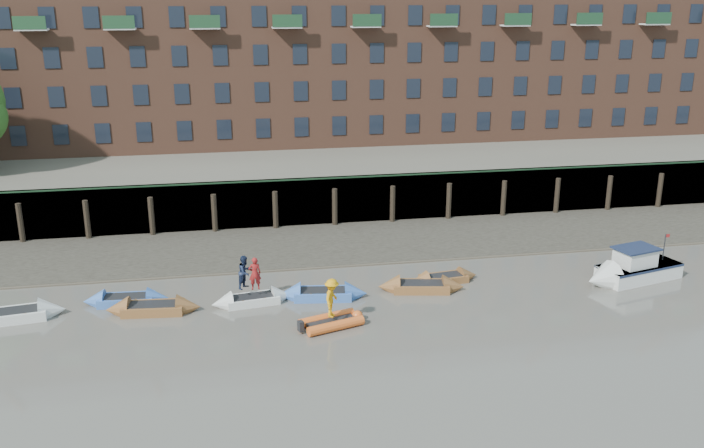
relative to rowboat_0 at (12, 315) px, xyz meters
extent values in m
plane|color=#605B53|center=(15.81, -9.68, -0.25)|extent=(220.00, 220.00, 0.00)
cube|color=#3D382F|center=(15.81, 8.32, -0.25)|extent=(110.00, 8.00, 0.50)
cube|color=#4C4336|center=(15.81, 4.92, -0.25)|extent=(110.00, 1.60, 0.10)
cube|color=#2D2A26|center=(15.81, 12.72, 1.35)|extent=(110.00, 0.80, 3.20)
cylinder|color=black|center=(-2.19, 12.07, 1.05)|extent=(0.36, 0.36, 2.60)
cylinder|color=black|center=(1.81, 12.07, 1.05)|extent=(0.36, 0.36, 2.60)
cylinder|color=black|center=(5.81, 12.07, 1.05)|extent=(0.36, 0.36, 2.60)
cylinder|color=black|center=(9.81, 12.07, 1.05)|extent=(0.36, 0.36, 2.60)
cylinder|color=black|center=(13.81, 12.07, 1.05)|extent=(0.36, 0.36, 2.60)
cylinder|color=black|center=(17.81, 12.07, 1.05)|extent=(0.36, 0.36, 2.60)
cylinder|color=black|center=(21.81, 12.07, 1.05)|extent=(0.36, 0.36, 2.60)
cylinder|color=black|center=(25.81, 12.07, 1.05)|extent=(0.36, 0.36, 2.60)
cylinder|color=black|center=(29.81, 12.07, 1.05)|extent=(0.36, 0.36, 2.60)
cylinder|color=black|center=(33.81, 12.07, 1.05)|extent=(0.36, 0.36, 2.60)
cylinder|color=black|center=(37.81, 12.07, 1.05)|extent=(0.36, 0.36, 2.60)
cylinder|color=black|center=(41.81, 12.07, 1.05)|extent=(0.36, 0.36, 2.60)
cube|color=#264C2D|center=(15.81, 12.42, 3.00)|extent=(110.00, 0.06, 0.10)
cube|color=#5E594D|center=(15.81, 26.32, 1.35)|extent=(110.00, 28.00, 3.20)
cube|color=brown|center=(15.81, 27.32, 8.95)|extent=(80.00, 10.00, 12.00)
cube|color=black|center=(-4.19, 22.30, 4.75)|extent=(1.10, 0.12, 1.50)
cube|color=black|center=(-1.19, 22.30, 4.75)|extent=(1.10, 0.12, 1.50)
cube|color=black|center=(1.81, 22.30, 4.75)|extent=(1.10, 0.12, 1.50)
cube|color=black|center=(4.81, 22.30, 4.75)|extent=(1.10, 0.12, 1.50)
cube|color=black|center=(7.81, 22.30, 4.75)|extent=(1.10, 0.12, 1.50)
cube|color=black|center=(10.81, 22.30, 4.75)|extent=(1.10, 0.12, 1.50)
cube|color=black|center=(13.81, 22.30, 4.75)|extent=(1.10, 0.12, 1.50)
cube|color=black|center=(16.81, 22.30, 4.75)|extent=(1.10, 0.12, 1.50)
cube|color=black|center=(19.81, 22.30, 4.75)|extent=(1.10, 0.12, 1.50)
cube|color=black|center=(22.81, 22.30, 4.75)|extent=(1.10, 0.12, 1.50)
cube|color=black|center=(25.81, 22.30, 4.75)|extent=(1.10, 0.12, 1.50)
cube|color=black|center=(28.81, 22.30, 4.75)|extent=(1.10, 0.12, 1.50)
cube|color=black|center=(31.81, 22.30, 4.75)|extent=(1.10, 0.12, 1.50)
cube|color=black|center=(34.81, 22.30, 4.75)|extent=(1.10, 0.12, 1.50)
cube|color=black|center=(37.81, 22.30, 4.75)|extent=(1.10, 0.12, 1.50)
cube|color=black|center=(40.81, 22.30, 4.75)|extent=(1.10, 0.12, 1.50)
cube|color=black|center=(43.81, 22.30, 4.75)|extent=(1.10, 0.12, 1.50)
cube|color=black|center=(46.81, 22.30, 4.75)|extent=(1.10, 0.12, 1.50)
cube|color=black|center=(49.81, 22.30, 4.75)|extent=(1.10, 0.12, 1.50)
cube|color=black|center=(-4.19, 22.30, 7.55)|extent=(1.10, 0.12, 1.50)
cube|color=black|center=(-1.19, 22.30, 7.55)|extent=(1.10, 0.12, 1.50)
cube|color=black|center=(1.81, 22.30, 7.55)|extent=(1.10, 0.12, 1.50)
cube|color=black|center=(4.81, 22.30, 7.55)|extent=(1.10, 0.12, 1.50)
cube|color=black|center=(7.81, 22.30, 7.55)|extent=(1.10, 0.12, 1.50)
cube|color=black|center=(10.81, 22.30, 7.55)|extent=(1.10, 0.12, 1.50)
cube|color=black|center=(13.81, 22.30, 7.55)|extent=(1.10, 0.12, 1.50)
cube|color=black|center=(16.81, 22.30, 7.55)|extent=(1.10, 0.12, 1.50)
cube|color=black|center=(19.81, 22.30, 7.55)|extent=(1.10, 0.12, 1.50)
cube|color=black|center=(22.81, 22.30, 7.55)|extent=(1.10, 0.12, 1.50)
cube|color=black|center=(25.81, 22.30, 7.55)|extent=(1.10, 0.12, 1.50)
cube|color=black|center=(28.81, 22.30, 7.55)|extent=(1.10, 0.12, 1.50)
cube|color=black|center=(31.81, 22.30, 7.55)|extent=(1.10, 0.12, 1.50)
cube|color=black|center=(34.81, 22.30, 7.55)|extent=(1.10, 0.12, 1.50)
cube|color=black|center=(37.81, 22.30, 7.55)|extent=(1.10, 0.12, 1.50)
cube|color=black|center=(40.81, 22.30, 7.55)|extent=(1.10, 0.12, 1.50)
cube|color=black|center=(43.81, 22.30, 7.55)|extent=(1.10, 0.12, 1.50)
cube|color=black|center=(46.81, 22.30, 7.55)|extent=(1.10, 0.12, 1.50)
cube|color=black|center=(49.81, 22.30, 7.55)|extent=(1.10, 0.12, 1.50)
cube|color=black|center=(-4.19, 22.30, 10.35)|extent=(1.10, 0.12, 1.50)
cube|color=black|center=(-1.19, 22.30, 10.35)|extent=(1.10, 0.12, 1.50)
cube|color=black|center=(1.81, 22.30, 10.35)|extent=(1.10, 0.12, 1.50)
cube|color=black|center=(4.81, 22.30, 10.35)|extent=(1.10, 0.12, 1.50)
cube|color=black|center=(7.81, 22.30, 10.35)|extent=(1.10, 0.12, 1.50)
cube|color=black|center=(10.81, 22.30, 10.35)|extent=(1.10, 0.12, 1.50)
cube|color=black|center=(13.81, 22.30, 10.35)|extent=(1.10, 0.12, 1.50)
cube|color=black|center=(16.81, 22.30, 10.35)|extent=(1.10, 0.12, 1.50)
cube|color=black|center=(19.81, 22.30, 10.35)|extent=(1.10, 0.12, 1.50)
cube|color=black|center=(22.81, 22.30, 10.35)|extent=(1.10, 0.12, 1.50)
cube|color=black|center=(25.81, 22.30, 10.35)|extent=(1.10, 0.12, 1.50)
cube|color=black|center=(28.81, 22.30, 10.35)|extent=(1.10, 0.12, 1.50)
cube|color=black|center=(31.81, 22.30, 10.35)|extent=(1.10, 0.12, 1.50)
cube|color=black|center=(34.81, 22.30, 10.35)|extent=(1.10, 0.12, 1.50)
cube|color=black|center=(37.81, 22.30, 10.35)|extent=(1.10, 0.12, 1.50)
cube|color=black|center=(40.81, 22.30, 10.35)|extent=(1.10, 0.12, 1.50)
cube|color=black|center=(43.81, 22.30, 10.35)|extent=(1.10, 0.12, 1.50)
cube|color=black|center=(46.81, 22.30, 10.35)|extent=(1.10, 0.12, 1.50)
cube|color=black|center=(49.81, 22.30, 10.35)|extent=(1.10, 0.12, 1.50)
cube|color=black|center=(-4.19, 22.30, 13.15)|extent=(1.10, 0.12, 1.50)
cube|color=black|center=(-1.19, 22.30, 13.15)|extent=(1.10, 0.12, 1.50)
cube|color=black|center=(1.81, 22.30, 13.15)|extent=(1.10, 0.12, 1.50)
cube|color=black|center=(4.81, 22.30, 13.15)|extent=(1.10, 0.12, 1.50)
cube|color=black|center=(7.81, 22.30, 13.15)|extent=(1.10, 0.12, 1.50)
cube|color=black|center=(10.81, 22.30, 13.15)|extent=(1.10, 0.12, 1.50)
cube|color=black|center=(13.81, 22.30, 13.15)|extent=(1.10, 0.12, 1.50)
cube|color=black|center=(16.81, 22.30, 13.15)|extent=(1.10, 0.12, 1.50)
cube|color=black|center=(19.81, 22.30, 13.15)|extent=(1.10, 0.12, 1.50)
cube|color=black|center=(22.81, 22.30, 13.15)|extent=(1.10, 0.12, 1.50)
cube|color=black|center=(25.81, 22.30, 13.15)|extent=(1.10, 0.12, 1.50)
cube|color=black|center=(28.81, 22.30, 13.15)|extent=(1.10, 0.12, 1.50)
cube|color=black|center=(31.81, 22.30, 13.15)|extent=(1.10, 0.12, 1.50)
cube|color=black|center=(34.81, 22.30, 13.15)|extent=(1.10, 0.12, 1.50)
cube|color=black|center=(37.81, 22.30, 13.15)|extent=(1.10, 0.12, 1.50)
cube|color=black|center=(40.81, 22.30, 13.15)|extent=(1.10, 0.12, 1.50)
cube|color=black|center=(43.81, 22.30, 13.15)|extent=(1.10, 0.12, 1.50)
cube|color=black|center=(46.81, 22.30, 13.15)|extent=(1.10, 0.12, 1.50)
cube|color=black|center=(49.81, 22.30, 13.15)|extent=(1.10, 0.12, 1.50)
cube|color=silver|center=(0.00, 0.00, -0.01)|extent=(3.34, 1.86, 0.50)
cone|color=silver|center=(1.83, 0.26, -0.01)|extent=(1.42, 1.59, 1.43)
cube|color=black|center=(0.00, 0.00, 0.22)|extent=(2.77, 1.43, 0.06)
cube|color=#3C6ABE|center=(5.26, 1.03, -0.04)|extent=(2.82, 1.42, 0.43)
cone|color=#3C6ABE|center=(6.85, 0.92, -0.04)|extent=(1.15, 1.31, 1.24)
cone|color=#3C6ABE|center=(3.66, 1.14, -0.04)|extent=(1.15, 1.31, 1.24)
cube|color=black|center=(5.26, 1.03, 0.16)|extent=(2.34, 1.08, 0.06)
cube|color=brown|center=(6.70, -0.35, -0.02)|extent=(3.08, 1.60, 0.47)
cone|color=brown|center=(8.43, -0.50, -0.02)|extent=(1.27, 1.44, 1.34)
cone|color=brown|center=(4.97, -0.19, -0.02)|extent=(1.27, 1.44, 1.34)
cube|color=black|center=(6.70, -0.35, 0.19)|extent=(2.56, 1.22, 0.06)
cube|color=silver|center=(11.60, -0.10, -0.04)|extent=(2.82, 1.59, 0.42)
cone|color=silver|center=(13.13, 0.14, -0.04)|extent=(1.21, 1.35, 1.20)
cone|color=silver|center=(10.06, -0.33, -0.04)|extent=(1.21, 1.35, 1.20)
cube|color=black|center=(11.60, -0.10, 0.14)|extent=(2.33, 1.23, 0.06)
cube|color=#3C6ABE|center=(15.24, -0.06, -0.02)|extent=(3.11, 1.74, 0.46)
cone|color=#3C6ABE|center=(16.95, -0.30, -0.02)|extent=(1.33, 1.48, 1.33)
cone|color=#3C6ABE|center=(13.53, 0.18, -0.02)|extent=(1.33, 1.48, 1.33)
cube|color=black|center=(15.24, -0.06, 0.19)|extent=(2.58, 1.34, 0.06)
cube|color=brown|center=(20.53, -0.01, -0.02)|extent=(3.13, 1.85, 0.46)
cone|color=brown|center=(22.22, -0.32, -0.02)|extent=(1.37, 1.51, 1.33)
cone|color=brown|center=(18.85, 0.31, -0.02)|extent=(1.37, 1.51, 1.33)
cube|color=black|center=(20.53, -0.01, 0.19)|extent=(2.59, 1.43, 0.06)
cube|color=brown|center=(22.08, 0.97, -0.05)|extent=(2.67, 1.46, 0.40)
cone|color=brown|center=(23.55, 1.16, -0.05)|extent=(1.13, 1.26, 1.15)
cone|color=brown|center=(20.61, 0.78, -0.05)|extent=(1.13, 1.26, 1.15)
cube|color=black|center=(22.08, 0.97, 0.12)|extent=(2.21, 1.12, 0.06)
cylinder|color=orange|center=(14.99, -3.01, -0.02)|extent=(2.86, 1.33, 0.47)
cylinder|color=orange|center=(15.30, -3.96, -0.02)|extent=(2.86, 1.33, 0.47)
sphere|color=orange|center=(16.50, -3.04, -0.02)|extent=(0.54, 0.54, 0.54)
cube|color=black|center=(15.14, -3.49, -0.02)|extent=(2.52, 1.51, 0.16)
cube|color=silver|center=(32.84, -0.51, 0.17)|extent=(5.00, 3.00, 0.85)
cone|color=silver|center=(30.19, -1.19, 0.17)|extent=(2.02, 2.24, 1.90)
cube|color=#19233F|center=(32.84, -0.51, 0.54)|extent=(5.01, 3.04, 0.12)
cube|color=silver|center=(32.47, -0.61, 1.08)|extent=(2.29, 1.87, 0.95)
cube|color=#19233F|center=(32.47, -0.61, 1.60)|extent=(2.61, 2.13, 0.09)
imported|color=maroon|center=(11.77, -0.17, 1.42)|extent=(0.66, 0.46, 1.72)
imported|color=#19233F|center=(11.29, 0.08, 1.43)|extent=(1.04, 1.07, 1.74)
imported|color=orange|center=(15.20, -3.45, 1.20)|extent=(1.15, 1.40, 1.89)
camera|label=1|loc=(10.33, -35.49, 15.14)|focal=38.00mm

